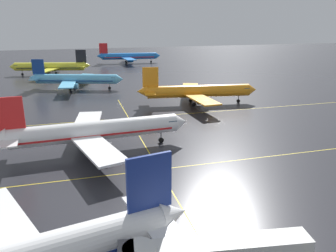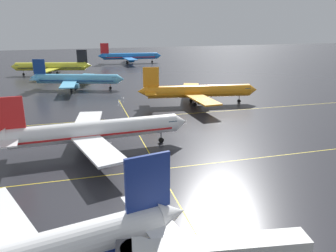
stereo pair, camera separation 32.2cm
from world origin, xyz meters
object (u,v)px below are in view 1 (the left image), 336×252
at_px(airliner_second_row, 94,131).
at_px(airliner_far_left_stand, 75,79).
at_px(airliner_distant_taxiway, 128,56).
at_px(airliner_far_right_stand, 51,67).
at_px(airliner_third_row, 197,91).

height_order(airliner_second_row, airliner_far_left_stand, airliner_second_row).
bearing_deg(airliner_far_left_stand, airliner_distant_taxiway, 66.14).
bearing_deg(airliner_far_right_stand, airliner_second_row, -82.55).
distance_m(airliner_third_row, airliner_far_left_stand, 51.50).
xyz_separation_m(airliner_second_row, airliner_distant_taxiway, (29.93, 141.80, -0.17)).
bearing_deg(airliner_distant_taxiway, airliner_far_left_stand, -113.86).
xyz_separation_m(airliner_second_row, airliner_third_row, (34.53, 32.29, -0.15)).
bearing_deg(airliner_far_left_stand, airliner_second_row, -87.60).
bearing_deg(airliner_distant_taxiway, airliner_second_row, -101.92).
distance_m(airliner_second_row, airliner_far_left_stand, 67.78).
distance_m(airliner_second_row, airliner_distant_taxiway, 144.93).
bearing_deg(airliner_third_row, airliner_distant_taxiway, 92.41).
height_order(airliner_far_right_stand, airliner_distant_taxiway, airliner_distant_taxiway).
distance_m(airliner_second_row, airliner_third_row, 47.27).
height_order(airliner_second_row, airliner_far_right_stand, airliner_second_row).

